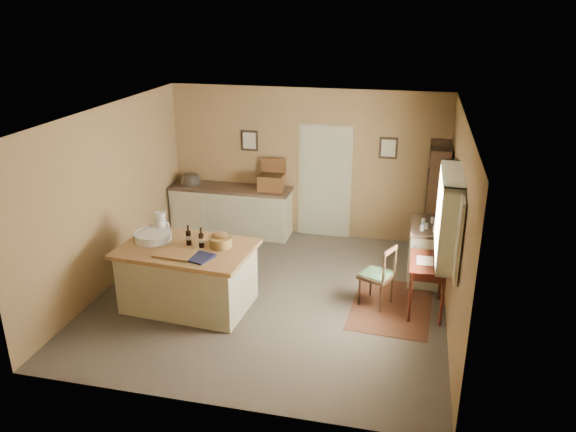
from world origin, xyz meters
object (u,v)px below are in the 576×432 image
shelving_unit (439,202)px  work_island (188,274)px  writing_desk (428,268)px  desk_chair (376,276)px  right_cabinet (427,251)px  sideboard (232,208)px

shelving_unit → work_island: bearing=-143.7°
writing_desk → desk_chair: desk_chair is taller
shelving_unit → writing_desk: bearing=-94.5°
right_cabinet → shelving_unit: size_ratio=0.51×
writing_desk → right_cabinet: size_ratio=0.82×
work_island → right_cabinet: work_island is taller
work_island → desk_chair: (2.60, 0.62, -0.03)m
sideboard → right_cabinet: bearing=-17.2°
sideboard → desk_chair: sideboard is taller
desk_chair → writing_desk: bearing=21.4°
writing_desk → work_island: bearing=-169.8°
desk_chair → right_cabinet: bearing=79.4°
writing_desk → shelving_unit: (0.15, 1.94, 0.30)m
writing_desk → desk_chair: (-0.69, 0.03, -0.21)m
work_island → shelving_unit: bearing=40.6°
shelving_unit → right_cabinet: bearing=-99.6°
work_island → sideboard: size_ratio=0.85×
desk_chair → shelving_unit: size_ratio=0.47×
right_cabinet → writing_desk: bearing=-90.0°
writing_desk → right_cabinet: right_cabinet is taller
work_island → sideboard: work_island is taller
writing_desk → shelving_unit: size_ratio=0.42×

